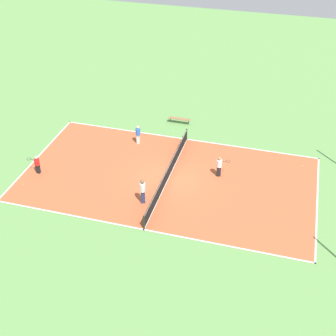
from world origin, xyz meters
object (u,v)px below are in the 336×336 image
at_px(player_near_white, 219,165).
at_px(tennis_ball_midcourt, 159,199).
at_px(player_far_white, 143,190).
at_px(tennis_ball_left_sideline, 23,184).
at_px(player_near_blue, 138,134).
at_px(bench, 179,119).
at_px(player_coach_red, 37,164).
at_px(tennis_net, 168,173).
at_px(tennis_ball_near_net, 302,166).

xyz_separation_m(player_near_white, tennis_ball_midcourt, (3.59, -3.24, -0.84)).
distance_m(player_far_white, tennis_ball_left_sideline, 8.50).
distance_m(player_far_white, tennis_ball_midcourt, 1.49).
bearing_deg(player_near_blue, player_near_white, -112.82).
distance_m(bench, player_coach_red, 12.27).
distance_m(tennis_net, player_near_white, 3.56).
relative_size(player_coach_red, tennis_ball_near_net, 20.19).
relative_size(tennis_ball_left_sideline, tennis_ball_near_net, 1.00).
distance_m(player_near_white, tennis_ball_midcourt, 4.92).
bearing_deg(player_coach_red, tennis_net, -166.71).
bearing_deg(tennis_net, player_near_blue, -137.75).
height_order(tennis_net, player_far_white, player_far_white).
height_order(player_coach_red, tennis_ball_near_net, player_coach_red).
bearing_deg(tennis_ball_near_net, tennis_ball_midcourt, -53.99).
height_order(player_far_white, player_near_blue, player_far_white).
relative_size(player_far_white, tennis_ball_near_net, 26.77).
relative_size(player_far_white, player_coach_red, 1.33).
xyz_separation_m(player_coach_red, player_near_blue, (-5.63, 5.49, 0.09)).
xyz_separation_m(player_far_white, tennis_ball_left_sideline, (0.41, -8.43, -1.02)).
height_order(player_near_blue, tennis_ball_near_net, player_near_blue).
bearing_deg(player_far_white, tennis_ball_near_net, -168.22).
bearing_deg(player_far_white, bench, -112.13).
bearing_deg(tennis_ball_left_sideline, bench, 143.91).
height_order(player_far_white, tennis_ball_left_sideline, player_far_white).
bearing_deg(player_far_white, player_coach_red, -32.06).
relative_size(player_far_white, tennis_ball_left_sideline, 26.77).
distance_m(player_near_blue, tennis_ball_left_sideline, 9.26).
height_order(bench, tennis_ball_near_net, bench).
distance_m(tennis_net, player_far_white, 3.12).
distance_m(player_coach_red, tennis_ball_midcourt, 9.04).
height_order(player_far_white, tennis_ball_midcourt, player_far_white).
bearing_deg(tennis_ball_near_net, player_far_white, -54.09).
bearing_deg(tennis_ball_near_net, bench, -109.78).
bearing_deg(tennis_net, player_near_white, 110.87).
distance_m(player_far_white, player_near_blue, 7.25).
relative_size(tennis_net, player_near_white, 6.90).
relative_size(player_near_white, player_near_blue, 1.01).
bearing_deg(player_near_blue, tennis_ball_near_net, -91.00).
height_order(player_near_white, tennis_ball_left_sideline, player_near_white).
height_order(tennis_net, player_near_white, player_near_white).
relative_size(bench, player_near_white, 1.19).
height_order(player_near_blue, tennis_ball_left_sideline, player_near_blue).
relative_size(tennis_net, tennis_ball_left_sideline, 156.90).
height_order(player_coach_red, tennis_ball_left_sideline, player_coach_red).
xyz_separation_m(player_far_white, player_near_white, (-4.22, 4.14, -0.17)).
height_order(bench, player_near_white, player_near_white).
distance_m(player_coach_red, tennis_ball_left_sideline, 1.74).
bearing_deg(player_near_white, tennis_ball_midcourt, -153.67).
bearing_deg(player_far_white, tennis_ball_midcourt, -169.19).
distance_m(player_far_white, player_near_white, 5.91).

